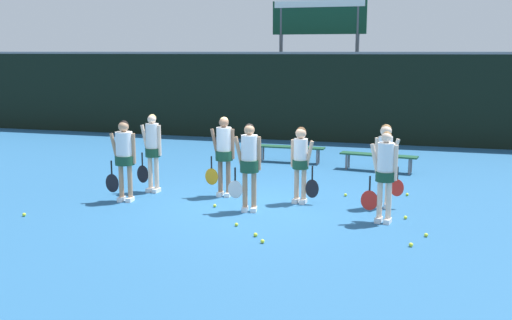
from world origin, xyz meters
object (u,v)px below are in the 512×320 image
(tennis_ball_3, at_px, (256,235))
(player_4, at_px, (224,150))
(player_0, at_px, (124,153))
(tennis_ball_9, at_px, (405,217))
(tennis_ball_4, at_px, (24,215))
(player_6, at_px, (385,158))
(tennis_ball_1, at_px, (407,194))
(tennis_ball_7, at_px, (426,235))
(tennis_ball_0, at_px, (346,195))
(player_5, at_px, (301,159))
(bench_far, at_px, (290,148))
(player_1, at_px, (249,160))
(tennis_ball_8, at_px, (411,245))
(tennis_ball_6, at_px, (262,241))
(bench_courtside, at_px, (378,156))
(scoreboard, at_px, (319,31))
(player_2, at_px, (385,170))
(player_3, at_px, (152,147))
(tennis_ball_5, at_px, (215,206))
(tennis_ball_2, at_px, (236,225))

(tennis_ball_3, bearing_deg, player_4, 119.63)
(player_0, relative_size, tennis_ball_9, 26.03)
(tennis_ball_4, bearing_deg, player_6, 22.07)
(tennis_ball_1, distance_m, tennis_ball_7, 2.98)
(player_4, relative_size, tennis_ball_9, 26.44)
(tennis_ball_0, relative_size, tennis_ball_9, 0.98)
(player_4, relative_size, player_5, 1.09)
(bench_far, distance_m, player_5, 4.70)
(player_1, distance_m, tennis_ball_8, 3.60)
(bench_far, distance_m, tennis_ball_9, 6.21)
(player_4, distance_m, player_6, 3.44)
(player_1, bearing_deg, tennis_ball_7, -22.75)
(tennis_ball_7, bearing_deg, tennis_ball_8, -110.28)
(player_0, xyz_separation_m, tennis_ball_6, (3.56, -1.92, -0.99))
(tennis_ball_1, xyz_separation_m, tennis_ball_4, (-7.01, -3.79, 0.00))
(player_4, xyz_separation_m, tennis_ball_6, (1.71, -2.94, -1.00))
(bench_courtside, height_order, tennis_ball_3, bench_courtside)
(scoreboard, distance_m, tennis_ball_0, 10.84)
(player_5, xyz_separation_m, tennis_ball_1, (2.13, 1.26, -0.91))
(player_1, xyz_separation_m, tennis_ball_7, (3.40, -0.76, -1.00))
(bench_courtside, height_order, tennis_ball_7, bench_courtside)
(player_2, height_order, player_6, player_2)
(tennis_ball_3, distance_m, tennis_ball_4, 4.64)
(player_3, relative_size, tennis_ball_5, 26.69)
(player_0, xyz_separation_m, tennis_ball_8, (5.92, -1.41, -0.99))
(player_3, distance_m, tennis_ball_5, 2.24)
(player_0, relative_size, player_2, 1.01)
(player_1, height_order, tennis_ball_4, player_1)
(player_5, xyz_separation_m, tennis_ball_6, (-0.03, -2.81, -0.91))
(bench_courtside, relative_size, tennis_ball_5, 31.27)
(tennis_ball_7, bearing_deg, bench_far, 121.97)
(player_1, height_order, player_2, player_1)
(player_4, bearing_deg, player_6, -3.88)
(player_1, height_order, tennis_ball_8, player_1)
(scoreboard, height_order, tennis_ball_0, scoreboard)
(player_6, bearing_deg, tennis_ball_6, -118.97)
(scoreboard, height_order, tennis_ball_7, scoreboard)
(player_1, relative_size, tennis_ball_3, 24.90)
(tennis_ball_2, bearing_deg, tennis_ball_7, 5.45)
(tennis_ball_6, distance_m, tennis_ball_7, 2.83)
(player_1, bearing_deg, tennis_ball_0, 36.43)
(bench_far, height_order, tennis_ball_6, bench_far)
(scoreboard, distance_m, player_3, 11.12)
(player_0, xyz_separation_m, player_1, (2.75, -0.03, 0.01))
(tennis_ball_1, bearing_deg, scoreboard, 111.96)
(bench_courtside, height_order, tennis_ball_4, bench_courtside)
(player_2, xyz_separation_m, tennis_ball_8, (0.55, -1.32, -0.96))
(player_3, relative_size, player_5, 1.10)
(player_2, height_order, player_4, player_4)
(tennis_ball_6, bearing_deg, tennis_ball_5, 128.62)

